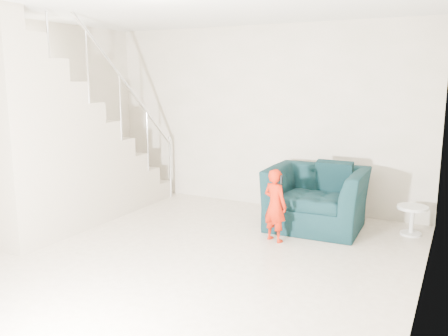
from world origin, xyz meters
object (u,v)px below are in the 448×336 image
(side_table, at_px, (412,216))
(staircase, at_px, (55,155))
(armchair, at_px, (316,198))
(toddler, at_px, (275,205))

(side_table, relative_size, staircase, 0.10)
(armchair, distance_m, toddler, 0.80)
(armchair, relative_size, side_table, 3.27)
(armchair, distance_m, side_table, 1.19)
(side_table, height_order, staircase, staircase)
(toddler, bearing_deg, staircase, 34.55)
(toddler, height_order, side_table, toddler)
(toddler, bearing_deg, side_table, -125.69)
(toddler, xyz_separation_m, side_table, (1.45, 0.98, -0.19))
(armchair, bearing_deg, side_table, 9.96)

